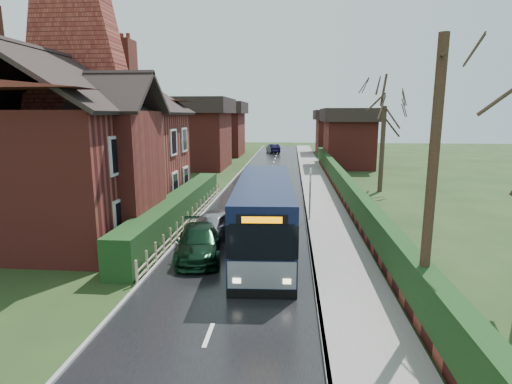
# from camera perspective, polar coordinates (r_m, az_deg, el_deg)

# --- Properties ---
(ground) EXTENTS (140.00, 140.00, 0.00)m
(ground) POSITION_cam_1_polar(r_m,az_deg,el_deg) (16.82, -2.59, -9.32)
(ground) COLOR #31461E
(ground) RESTS_ON ground
(road) EXTENTS (6.00, 100.00, 0.02)m
(road) POSITION_cam_1_polar(r_m,az_deg,el_deg) (26.37, 0.28, -1.77)
(road) COLOR black
(road) RESTS_ON ground
(pavement) EXTENTS (2.50, 100.00, 0.14)m
(pavement) POSITION_cam_1_polar(r_m,az_deg,el_deg) (26.35, 9.53, -1.79)
(pavement) COLOR slate
(pavement) RESTS_ON ground
(kerb_right) EXTENTS (0.12, 100.00, 0.14)m
(kerb_right) POSITION_cam_1_polar(r_m,az_deg,el_deg) (26.29, 6.92, -1.76)
(kerb_right) COLOR gray
(kerb_right) RESTS_ON ground
(kerb_left) EXTENTS (0.12, 100.00, 0.10)m
(kerb_left) POSITION_cam_1_polar(r_m,az_deg,el_deg) (26.78, -6.24, -1.55)
(kerb_left) COLOR gray
(kerb_left) RESTS_ON ground
(front_hedge) EXTENTS (1.20, 16.00, 1.60)m
(front_hedge) POSITION_cam_1_polar(r_m,az_deg,el_deg) (22.07, -10.97, -2.40)
(front_hedge) COLOR #163313
(front_hedge) RESTS_ON ground
(picket_fence) EXTENTS (0.10, 16.00, 0.90)m
(picket_fence) POSITION_cam_1_polar(r_m,az_deg,el_deg) (21.96, -9.05, -3.34)
(picket_fence) COLOR #9E846B
(picket_fence) RESTS_ON ground
(right_wall_hedge) EXTENTS (0.60, 50.00, 1.80)m
(right_wall_hedge) POSITION_cam_1_polar(r_m,az_deg,el_deg) (26.33, 12.96, 0.18)
(right_wall_hedge) COLOR maroon
(right_wall_hedge) RESTS_ON ground
(brick_house) EXTENTS (9.30, 14.60, 10.30)m
(brick_house) POSITION_cam_1_polar(r_m,az_deg,el_deg) (23.16, -23.11, 6.51)
(brick_house) COLOR maroon
(brick_house) RESTS_ON ground
(bus) EXTENTS (2.81, 10.18, 3.06)m
(bus) POSITION_cam_1_polar(r_m,az_deg,el_deg) (17.44, 1.21, -3.34)
(bus) COLOR #0E1533
(bus) RESTS_ON ground
(car_silver) EXTENTS (2.56, 4.38, 1.40)m
(car_silver) POSITION_cam_1_polar(r_m,az_deg,el_deg) (18.80, -6.32, -4.93)
(car_silver) COLOR #AEAEB3
(car_silver) RESTS_ON ground
(car_green) EXTENTS (2.51, 4.56, 1.25)m
(car_green) POSITION_cam_1_polar(r_m,az_deg,el_deg) (16.89, -8.16, -7.09)
(car_green) COLOR black
(car_green) RESTS_ON ground
(car_distant) EXTENTS (2.45, 4.47, 1.40)m
(car_distant) POSITION_cam_1_polar(r_m,az_deg,el_deg) (61.77, 2.45, 6.22)
(car_distant) COLOR black
(car_distant) RESTS_ON ground
(bus_stop_sign) EXTENTS (0.15, 0.46, 3.05)m
(bus_stop_sign) POSITION_cam_1_polar(r_m,az_deg,el_deg) (21.94, 7.75, 0.85)
(bus_stop_sign) COLOR slate
(bus_stop_sign) RESTS_ON ground
(telegraph_pole) EXTENTS (0.46, 0.97, 7.81)m
(telegraph_pole) POSITION_cam_1_polar(r_m,az_deg,el_deg) (11.40, 23.74, 0.55)
(telegraph_pole) COLOR #312015
(telegraph_pole) RESTS_ON ground
(tree_right_far) EXTENTS (4.78, 4.78, 9.24)m
(tree_right_far) POSITION_cam_1_polar(r_m,az_deg,el_deg) (31.75, 17.96, 12.41)
(tree_right_far) COLOR #32251D
(tree_right_far) RESTS_ON ground
(tree_house_side) EXTENTS (4.59, 4.59, 10.44)m
(tree_house_side) POSITION_cam_1_polar(r_m,az_deg,el_deg) (33.03, -17.91, 13.89)
(tree_house_side) COLOR #352A1F
(tree_house_side) RESTS_ON ground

